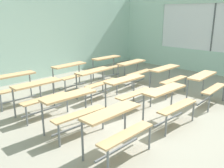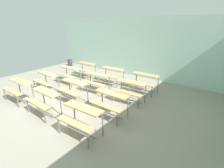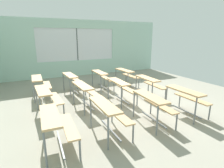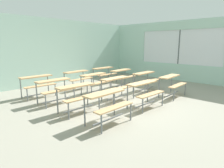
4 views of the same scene
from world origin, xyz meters
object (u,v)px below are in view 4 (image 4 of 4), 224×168
object	(u,v)px
desk_bench_r1c2	(146,77)
desk_bench_r2c2	(123,74)
desk_bench_r1c0	(78,92)
desk_bench_r3c0	(38,81)
desk_bench_r3c2	(105,71)
desk_bench_r3c1	(78,76)
desk_bench_r0c2	(172,81)
desk_bench_r0c0	(108,100)
desk_bench_r2c0	(55,86)
desk_bench_r1c1	(117,83)
desk_bench_r0c1	(145,89)
desk_bench_r2c1	(95,79)

from	to	relation	value
desk_bench_r1c2	desk_bench_r2c2	size ratio (longest dim) A/B	0.98
desk_bench_r1c0	desk_bench_r3c0	bearing A→B (deg)	93.92
desk_bench_r3c2	desk_bench_r3c1	bearing A→B (deg)	-176.58
desk_bench_r3c0	desk_bench_r0c2	bearing A→B (deg)	-43.76
desk_bench_r0c0	desk_bench_r2c0	world-z (taller)	same
desk_bench_r2c0	desk_bench_r3c0	size ratio (longest dim) A/B	0.98
desk_bench_r1c1	desk_bench_r2c0	world-z (taller)	same
desk_bench_r0c1	desk_bench_r3c0	world-z (taller)	same
desk_bench_r2c1	desk_bench_r3c0	bearing A→B (deg)	144.31
desk_bench_r1c1	desk_bench_r3c2	distance (m)	2.86
desk_bench_r0c2	desk_bench_r3c2	size ratio (longest dim) A/B	1.01
desk_bench_r2c0	desk_bench_r3c0	xyz separation A→B (m)	(-0.05, 1.10, 0.00)
desk_bench_r3c1	desk_bench_r2c1	bearing A→B (deg)	-92.02
desk_bench_r1c0	desk_bench_r1c1	world-z (taller)	same
desk_bench_r0c2	desk_bench_r3c2	distance (m)	3.47
desk_bench_r0c1	desk_bench_r1c0	xyz separation A→B (m)	(-1.60, 1.12, 0.00)
desk_bench_r0c0	desk_bench_r0c1	bearing A→B (deg)	0.54
desk_bench_r1c0	desk_bench_r0c2	bearing A→B (deg)	-16.88
desk_bench_r1c1	desk_bench_r1c0	bearing A→B (deg)	-178.61
desk_bench_r2c0	desk_bench_r3c2	world-z (taller)	same
desk_bench_r0c1	desk_bench_r3c0	distance (m)	3.78
desk_bench_r3c0	desk_bench_r2c2	bearing A→B (deg)	-16.11
desk_bench_r1c0	desk_bench_r3c2	xyz separation A→B (m)	(3.30, 2.31, 0.00)
desk_bench_r1c2	desk_bench_r3c1	xyz separation A→B (m)	(-1.63, 2.29, 0.00)
desk_bench_r2c1	desk_bench_r3c1	bearing A→B (deg)	87.47
desk_bench_r1c0	desk_bench_r3c0	xyz separation A→B (m)	(-0.05, 2.28, 0.00)
desk_bench_r3c0	desk_bench_r3c2	xyz separation A→B (m)	(3.35, 0.03, 0.00)
desk_bench_r1c1	desk_bench_r3c0	xyz separation A→B (m)	(-1.68, 2.29, 0.00)
desk_bench_r0c0	desk_bench_r3c0	bearing A→B (deg)	90.80
desk_bench_r0c2	desk_bench_r1c0	world-z (taller)	same
desk_bench_r0c1	desk_bench_r1c2	xyz separation A→B (m)	(1.72, 1.09, 0.00)
desk_bench_r0c1	desk_bench_r2c1	xyz separation A→B (m)	(0.09, 2.28, 0.00)
desk_bench_r3c0	desk_bench_r3c2	bearing A→B (deg)	2.80
desk_bench_r1c2	desk_bench_r3c2	bearing A→B (deg)	91.00
desk_bench_r2c2	desk_bench_r3c2	size ratio (longest dim) A/B	1.01
desk_bench_r0c1	desk_bench_r1c0	size ratio (longest dim) A/B	1.00
desk_bench_r1c1	desk_bench_r2c0	distance (m)	2.02
desk_bench_r1c1	desk_bench_r3c1	world-z (taller)	same
desk_bench_r2c1	desk_bench_r0c2	bearing A→B (deg)	-58.68
desk_bench_r1c2	desk_bench_r3c0	bearing A→B (deg)	146.17
desk_bench_r2c1	desk_bench_r3c0	size ratio (longest dim) A/B	1.01
desk_bench_r3c1	desk_bench_r1c0	bearing A→B (deg)	-129.08
desk_bench_r2c1	desk_bench_r3c1	world-z (taller)	same
desk_bench_r0c0	desk_bench_r0c2	world-z (taller)	same
desk_bench_r2c0	desk_bench_r0c2	bearing A→B (deg)	-35.18
desk_bench_r2c0	desk_bench_r3c1	size ratio (longest dim) A/B	0.98
desk_bench_r2c0	desk_bench_r1c2	bearing A→B (deg)	-19.68
desk_bench_r1c1	desk_bench_r0c1	bearing A→B (deg)	-90.12
desk_bench_r3c2	desk_bench_r2c1	bearing A→B (deg)	-143.14
desk_bench_r0c1	desk_bench_r3c1	world-z (taller)	same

